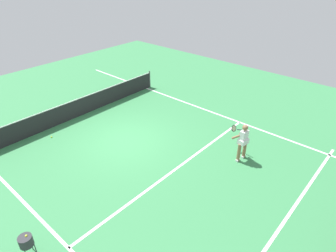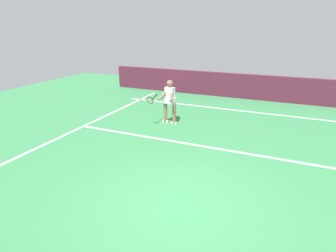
{
  "view_description": "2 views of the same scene",
  "coord_description": "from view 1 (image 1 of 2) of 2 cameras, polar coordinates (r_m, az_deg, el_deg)",
  "views": [
    {
      "loc": [
        -6.83,
        -8.44,
        6.95
      ],
      "look_at": [
        1.0,
        -1.55,
        0.88
      ],
      "focal_mm": 31.28,
      "sensor_mm": 36.0,
      "label": 1
    },
    {
      "loc": [
        -1.7,
        4.37,
        3.31
      ],
      "look_at": [
        1.13,
        -2.09,
        0.79
      ],
      "focal_mm": 30.23,
      "sensor_mm": 36.0,
      "label": 2
    }
  ],
  "objects": [
    {
      "name": "service_line_marking",
      "position": [
        11.2,
        1.85,
        -8.14
      ],
      "size": [
        9.39,
        0.1,
        0.01
      ],
      "primitive_type": "cube",
      "color": "white",
      "rests_on": "ground"
    },
    {
      "name": "tennis_player",
      "position": [
        11.55,
        14.35,
        -2.78
      ],
      "size": [
        0.86,
        0.91,
        1.55
      ],
      "color": "#8C6647",
      "rests_on": "ground"
    },
    {
      "name": "ground_plane",
      "position": [
        12.89,
        -8.15,
        -2.78
      ],
      "size": [
        24.69,
        24.69,
        0.0
      ],
      "primitive_type": "plane",
      "color": "#38844C"
    },
    {
      "name": "ball_hopper",
      "position": [
        8.95,
        -25.96,
        -19.55
      ],
      "size": [
        0.36,
        0.36,
        0.74
      ],
      "color": "#333338",
      "rests_on": "ground"
    },
    {
      "name": "sideline_right_marking",
      "position": [
        15.88,
        4.62,
        4.16
      ],
      "size": [
        0.1,
        16.99,
        0.01
      ],
      "primitive_type": "cube",
      "color": "white",
      "rests_on": "ground"
    },
    {
      "name": "baseline_marking",
      "position": [
        9.85,
        21.4,
        -17.4
      ],
      "size": [
        10.39,
        0.1,
        0.01
      ],
      "primitive_type": "cube",
      "color": "white",
      "rests_on": "ground"
    },
    {
      "name": "court_net",
      "position": [
        15.16,
        -16.95,
        3.52
      ],
      "size": [
        10.07,
        0.08,
        1.02
      ],
      "color": "#4C4C51",
      "rests_on": "ground"
    },
    {
      "name": "tennis_ball_near",
      "position": [
        13.92,
        -21.77,
        -1.99
      ],
      "size": [
        0.07,
        0.07,
        0.07
      ],
      "primitive_type": "sphere",
      "color": "#D1E533",
      "rests_on": "ground"
    },
    {
      "name": "sideline_left_marking",
      "position": [
        11.14,
        -26.92,
        -12.41
      ],
      "size": [
        0.1,
        16.99,
        0.01
      ],
      "primitive_type": "cube",
      "color": "white",
      "rests_on": "ground"
    }
  ]
}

